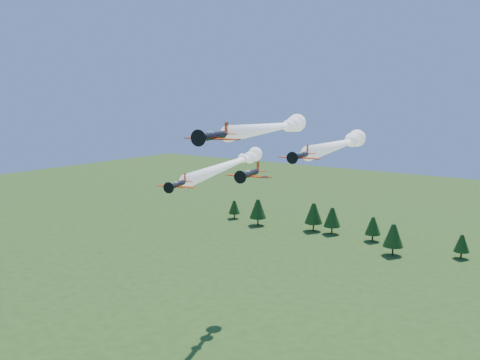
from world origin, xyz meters
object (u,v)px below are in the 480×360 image
Objects in this scene: plane_lead at (275,127)px; plane_left at (232,164)px; plane_slot at (250,174)px; plane_right at (342,144)px.

plane_lead reaches higher than plane_left.
plane_right is at bearing 45.39° from plane_slot.
plane_lead reaches higher than plane_right.
plane_lead is at bearing -132.07° from plane_right.
plane_left is (-19.67, 13.11, -9.62)m from plane_lead.
plane_right is at bearing -20.38° from plane_left.
plane_lead is 9.87m from plane_slot.
plane_lead reaches higher than plane_slot.
plane_left is 5.61× the size of plane_slot.
plane_left is at bearing 121.99° from plane_slot.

